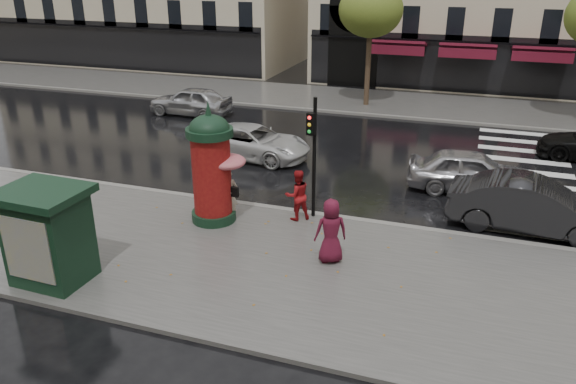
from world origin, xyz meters
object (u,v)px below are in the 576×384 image
at_px(woman_red, 297,195).
at_px(morris_column, 211,165).
at_px(woman_umbrella, 228,176).
at_px(car_white, 253,142).
at_px(car_far_silver, 191,101).
at_px(man_burgundy, 331,231).
at_px(traffic_light, 313,147).
at_px(car_silver, 471,171).
at_px(newsstand, 48,234).
at_px(car_darkgrey, 532,206).

xyz_separation_m(woman_red, morris_column, (-2.43, -0.89, 1.00)).
bearing_deg(morris_column, woman_umbrella, 21.66).
distance_m(car_white, car_far_silver, 7.85).
bearing_deg(man_burgundy, car_white, -82.93).
distance_m(traffic_light, car_silver, 6.40).
height_order(woman_umbrella, man_burgundy, woman_umbrella).
bearing_deg(newsstand, woman_umbrella, 60.23).
bearing_deg(newsstand, man_burgundy, 26.68).
bearing_deg(woman_red, woman_umbrella, -18.48).
bearing_deg(newsstand, morris_column, 63.63).
xyz_separation_m(morris_column, newsstand, (-2.24, -4.51, -0.55)).
distance_m(traffic_light, car_white, 6.71).
xyz_separation_m(woman_umbrella, morris_column, (-0.44, -0.18, 0.37)).
bearing_deg(woman_umbrella, morris_column, -158.34).
bearing_deg(woman_umbrella, newsstand, -119.77).
distance_m(woman_red, newsstand, 7.15).
bearing_deg(car_darkgrey, morris_column, 110.34).
relative_size(woman_umbrella, car_silver, 0.50).
bearing_deg(woman_umbrella, car_white, 105.53).
height_order(woman_umbrella, car_silver, woman_umbrella).
xyz_separation_m(woman_red, newsstand, (-4.67, -5.40, 0.45)).
distance_m(woman_umbrella, man_burgundy, 3.99).
bearing_deg(traffic_light, car_silver, 41.83).
bearing_deg(man_burgundy, car_silver, -144.54).
xyz_separation_m(man_burgundy, morris_column, (-4.09, 1.33, 0.92)).
height_order(woman_red, car_darkgrey, woman_red).
relative_size(woman_red, traffic_light, 0.43).
xyz_separation_m(woman_red, man_burgundy, (1.66, -2.22, 0.08)).
height_order(traffic_light, car_silver, traffic_light).
height_order(woman_red, traffic_light, traffic_light).
distance_m(woman_umbrella, car_white, 6.38).
height_order(car_silver, car_darkgrey, car_darkgrey).
xyz_separation_m(woman_umbrella, man_burgundy, (3.65, -1.51, -0.55)).
xyz_separation_m(man_burgundy, car_far_silver, (-11.09, 12.94, -0.25)).
bearing_deg(morris_column, car_white, 101.26).
xyz_separation_m(car_silver, car_darkgrey, (1.85, -2.65, 0.06)).
bearing_deg(newsstand, car_darkgrey, 32.05).
height_order(morris_column, car_darkgrey, morris_column).
bearing_deg(car_far_silver, woman_umbrella, 34.50).
xyz_separation_m(woman_umbrella, car_far_silver, (-7.44, 11.43, -0.80)).
relative_size(car_silver, car_white, 0.92).
height_order(car_white, car_far_silver, car_far_silver).
bearing_deg(car_white, car_darkgrey, -101.71).
relative_size(traffic_light, car_white, 0.79).
bearing_deg(traffic_light, car_darkgrey, 12.85).
bearing_deg(newsstand, traffic_light, 48.60).
bearing_deg(man_burgundy, car_far_silver, -77.44).
bearing_deg(woman_umbrella, man_burgundy, -22.44).
distance_m(man_burgundy, traffic_light, 3.18).
bearing_deg(woman_red, car_silver, -176.46).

